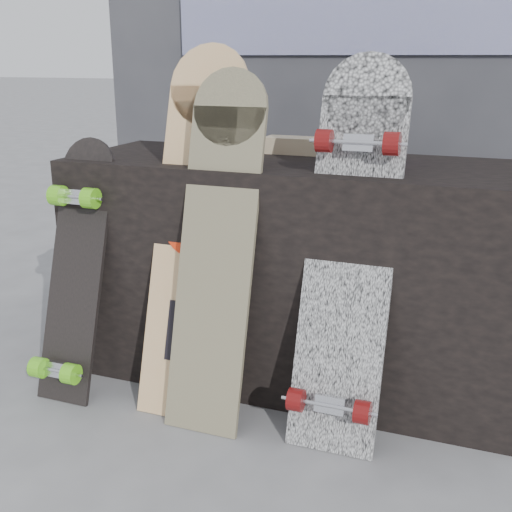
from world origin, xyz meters
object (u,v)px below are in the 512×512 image
at_px(longboard_cascadia, 350,244).
at_px(skateboard_dark, 75,267).
at_px(vendor_table, 295,271).
at_px(longboard_geisha, 195,220).
at_px(longboard_celtic, 218,239).

height_order(longboard_cascadia, skateboard_dark, longboard_cascadia).
bearing_deg(vendor_table, longboard_cascadia, -47.84).
height_order(longboard_geisha, longboard_celtic, longboard_geisha).
relative_size(vendor_table, longboard_celtic, 1.43).
distance_m(longboard_geisha, skateboard_dark, 0.46).
relative_size(longboard_geisha, longboard_cascadia, 1.03).
height_order(longboard_celtic, longboard_cascadia, longboard_cascadia).
bearing_deg(vendor_table, skateboard_dark, -151.43).
bearing_deg(skateboard_dark, longboard_geisha, 14.49).
distance_m(longboard_geisha, longboard_celtic, 0.14).
distance_m(longboard_geisha, longboard_cascadia, 0.53).
height_order(vendor_table, longboard_cascadia, longboard_cascadia).
xyz_separation_m(longboard_celtic, skateboard_dark, (-0.53, -0.03, -0.14)).
xyz_separation_m(longboard_celtic, longboard_cascadia, (0.41, 0.05, 0.01)).
bearing_deg(longboard_cascadia, longboard_geisha, 177.96).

